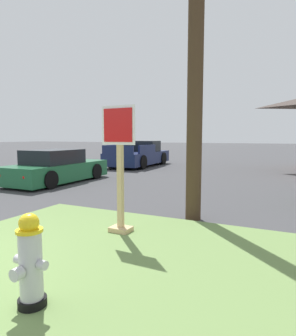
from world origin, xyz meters
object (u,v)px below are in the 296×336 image
object	(u,v)px
manhole_cover	(71,229)
pickup_truck_navy	(139,156)
parked_sedan_green	(57,168)
stop_sign	(120,174)
fire_hydrant	(30,263)

from	to	relation	value
manhole_cover	pickup_truck_navy	size ratio (longest dim) A/B	0.14
parked_sedan_green	stop_sign	bearing A→B (deg)	-38.52
parked_sedan_green	manhole_cover	bearing A→B (deg)	-45.04
manhole_cover	parked_sedan_green	size ratio (longest dim) A/B	0.16
manhole_cover	stop_sign	bearing A→B (deg)	3.79
stop_sign	parked_sedan_green	xyz separation A→B (m)	(-5.36, 4.27, -0.56)
stop_sign	manhole_cover	world-z (taller)	stop_sign
fire_hydrant	pickup_truck_navy	xyz separation A→B (m)	(-5.79, 13.55, 0.10)
stop_sign	pickup_truck_navy	distance (m)	12.47
fire_hydrant	manhole_cover	world-z (taller)	fire_hydrant
stop_sign	parked_sedan_green	size ratio (longest dim) A/B	0.50
fire_hydrant	manhole_cover	size ratio (longest dim) A/B	1.33
stop_sign	fire_hydrant	bearing A→B (deg)	-80.57
fire_hydrant	stop_sign	xyz separation A→B (m)	(-0.39, 2.33, 0.58)
fire_hydrant	pickup_truck_navy	bearing A→B (deg)	113.14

